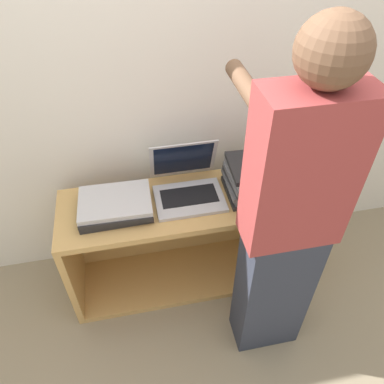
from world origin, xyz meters
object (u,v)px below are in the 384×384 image
Objects in this scene: laptop_stack_left at (115,205)px; person at (287,225)px; laptop_open at (187,185)px; laptop_stack_right at (262,177)px.

laptop_stack_left is 0.89m from person.
laptop_open is at bearing 8.89° from laptop_stack_left.
person reaches higher than laptop_stack_left.
laptop_stack_right is (0.80, 0.00, 0.05)m from laptop_stack_left.
person reaches higher than laptop_open.
person reaches higher than laptop_stack_right.
laptop_stack_left is 0.98× the size of laptop_stack_right.
laptop_open is 0.21× the size of person.
laptop_open is at bearing 122.29° from person.
laptop_stack_right is (0.40, -0.06, 0.04)m from laptop_open.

